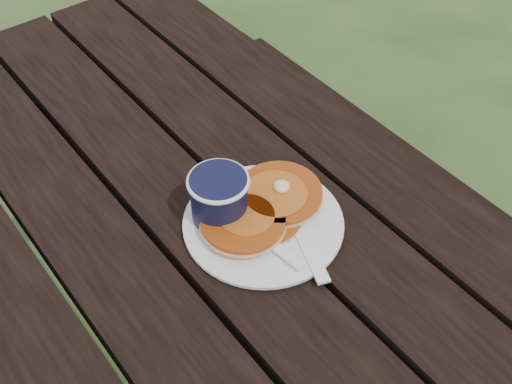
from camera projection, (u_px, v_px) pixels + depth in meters
plate at (263, 224)px, 0.99m from camera, size 0.25×0.25×0.01m
pancake_stack at (263, 207)px, 0.99m from camera, size 0.21×0.14×0.04m
knife at (303, 236)px, 0.97m from camera, size 0.08×0.18×0.00m
fork at (274, 246)px, 0.95m from camera, size 0.05×0.16×0.01m
coffee_cup at (219, 197)px, 0.97m from camera, size 0.09×0.09×0.09m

